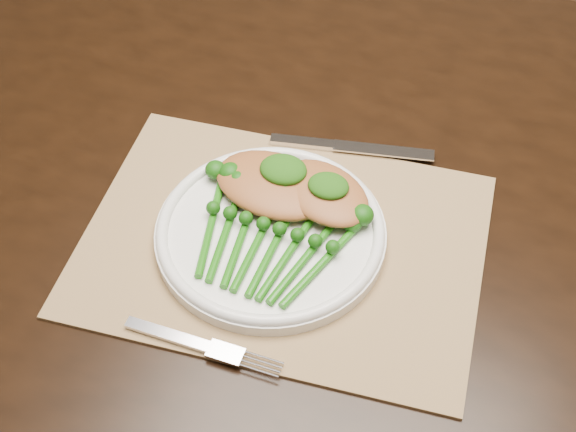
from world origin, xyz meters
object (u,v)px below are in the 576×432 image
(placemat, at_px, (283,244))
(dinner_plate, at_px, (271,232))
(dining_table, at_px, (330,333))
(broccolini_bundle, at_px, (265,245))
(chicken_fillet_left, at_px, (273,185))

(placemat, xyz_separation_m, dinner_plate, (-0.01, 0.00, 0.01))
(dining_table, distance_m, broccolini_bundle, 0.43)
(chicken_fillet_left, relative_size, broccolini_bundle, 0.75)
(dining_table, xyz_separation_m, chicken_fillet_left, (-0.06, -0.08, 0.41))
(placemat, bearing_deg, dining_table, 74.08)
(placemat, height_order, dinner_plate, dinner_plate)
(placemat, distance_m, dinner_plate, 0.02)
(chicken_fillet_left, bearing_deg, dinner_plate, -63.69)
(broccolini_bundle, bearing_deg, dinner_plate, 99.91)
(dining_table, xyz_separation_m, dinner_plate, (-0.05, -0.13, 0.39))
(broccolini_bundle, bearing_deg, dining_table, 79.77)
(dinner_plate, distance_m, chicken_fillet_left, 0.06)
(chicken_fillet_left, distance_m, broccolini_bundle, 0.08)
(dining_table, relative_size, placemat, 3.78)
(chicken_fillet_left, bearing_deg, broccolini_bundle, -67.02)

